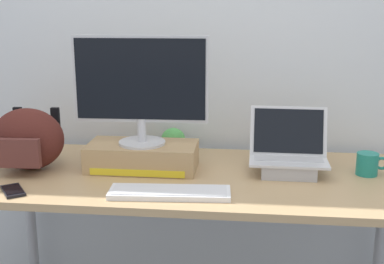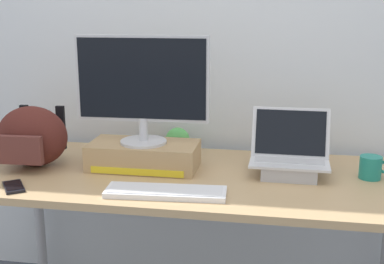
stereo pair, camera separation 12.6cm
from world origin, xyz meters
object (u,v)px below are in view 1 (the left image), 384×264
object	(u,v)px
desktop_monitor	(141,87)
coffee_mug	(368,164)
toner_box_yellow	(142,156)
plush_toy	(173,140)
cell_phone	(13,191)
external_keyboard	(170,192)
open_laptop	(288,160)
messenger_backpack	(28,139)

from	to	relation	value
desktop_monitor	coffee_mug	world-z (taller)	desktop_monitor
toner_box_yellow	plush_toy	xyz separation A→B (m)	(0.09, 0.27, 0.00)
cell_phone	external_keyboard	bearing A→B (deg)	-32.83
desktop_monitor	cell_phone	world-z (taller)	desktop_monitor
toner_box_yellow	open_laptop	size ratio (longest dim) A/B	1.43
external_keyboard	coffee_mug	bearing A→B (deg)	18.61
open_laptop	coffee_mug	distance (m)	0.33
external_keyboard	cell_phone	bearing A→B (deg)	179.48
open_laptop	messenger_backpack	distance (m)	1.10
plush_toy	coffee_mug	bearing A→B (deg)	-15.99
coffee_mug	cell_phone	xyz separation A→B (m)	(-1.37, -0.35, -0.04)
cell_phone	plush_toy	xyz separation A→B (m)	(0.52, 0.60, 0.05)
open_laptop	external_keyboard	xyz separation A→B (m)	(-0.45, -0.31, -0.04)
toner_box_yellow	external_keyboard	bearing A→B (deg)	-61.08
toner_box_yellow	open_laptop	bearing A→B (deg)	1.52
plush_toy	cell_phone	bearing A→B (deg)	-131.29
plush_toy	messenger_backpack	bearing A→B (deg)	-150.50
messenger_backpack	plush_toy	world-z (taller)	messenger_backpack
desktop_monitor	cell_phone	distance (m)	0.64
coffee_mug	plush_toy	xyz separation A→B (m)	(-0.85, 0.24, 0.01)
messenger_backpack	plush_toy	xyz separation A→B (m)	(0.57, 0.32, -0.07)
open_laptop	plush_toy	distance (m)	0.58
toner_box_yellow	cell_phone	xyz separation A→B (m)	(-0.43, -0.33, -0.05)
open_laptop	plush_toy	bearing A→B (deg)	154.92
coffee_mug	cell_phone	world-z (taller)	coffee_mug
desktop_monitor	external_keyboard	world-z (taller)	desktop_monitor
desktop_monitor	cell_phone	xyz separation A→B (m)	(-0.43, -0.33, -0.35)
cell_phone	plush_toy	world-z (taller)	plush_toy
desktop_monitor	cell_phone	bearing A→B (deg)	-144.68
toner_box_yellow	coffee_mug	world-z (taller)	toner_box_yellow
open_laptop	messenger_backpack	world-z (taller)	open_laptop
open_laptop	cell_phone	bearing A→B (deg)	-161.09
external_keyboard	toner_box_yellow	bearing A→B (deg)	115.20
coffee_mug	toner_box_yellow	bearing A→B (deg)	-178.47
messenger_backpack	plush_toy	bearing A→B (deg)	26.61
external_keyboard	cell_phone	size ratio (longest dim) A/B	3.01
desktop_monitor	toner_box_yellow	bearing A→B (deg)	90.70
desktop_monitor	coffee_mug	size ratio (longest dim) A/B	4.30
messenger_backpack	plush_toy	size ratio (longest dim) A/B	2.73
toner_box_yellow	desktop_monitor	world-z (taller)	desktop_monitor
desktop_monitor	coffee_mug	xyz separation A→B (m)	(0.94, 0.03, -0.31)
toner_box_yellow	plush_toy	distance (m)	0.28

